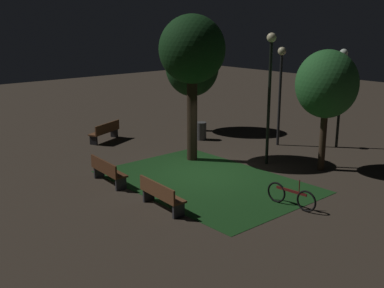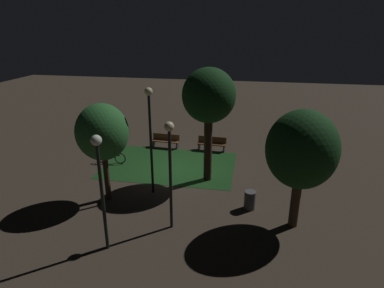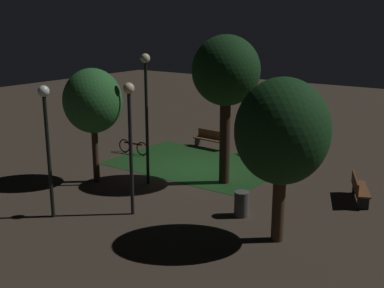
% 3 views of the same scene
% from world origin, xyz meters
% --- Properties ---
extents(ground_plane, '(60.00, 60.00, 0.00)m').
position_xyz_m(ground_plane, '(0.00, 0.00, 0.00)').
color(ground_plane, '#3D3328').
extents(grass_lawn, '(7.29, 4.97, 0.01)m').
position_xyz_m(grass_lawn, '(0.55, -0.41, 0.01)').
color(grass_lawn, '#194219').
rests_on(grass_lawn, ground).
extents(bench_corner, '(1.83, 0.60, 0.88)m').
position_xyz_m(bench_corner, '(-1.51, -3.14, 0.48)').
color(bench_corner, '#512D19').
rests_on(bench_corner, ground).
extents(bench_front_left, '(1.83, 0.60, 0.88)m').
position_xyz_m(bench_front_left, '(1.50, -3.14, 0.48)').
color(bench_front_left, brown).
rests_on(bench_front_left, ground).
extents(bench_near_trees, '(1.14, 1.85, 0.88)m').
position_xyz_m(bench_near_trees, '(-6.72, -0.08, 0.48)').
color(bench_near_trees, brown).
rests_on(bench_near_trees, ground).
extents(tree_tall_center, '(2.57, 2.57, 5.73)m').
position_xyz_m(tree_tall_center, '(-1.81, 0.99, 4.32)').
color(tree_tall_center, '#2D2116').
rests_on(tree_tall_center, ground).
extents(tree_near_wall, '(2.27, 2.27, 4.49)m').
position_xyz_m(tree_near_wall, '(2.40, 3.80, 3.22)').
color(tree_near_wall, '#38281C').
rests_on(tree_near_wall, ground).
extents(tree_left_canopy, '(2.66, 2.66, 4.77)m').
position_xyz_m(tree_left_canopy, '(-5.74, 4.43, 3.24)').
color(tree_left_canopy, '#423021').
rests_on(tree_left_canopy, ground).
extents(lamp_post_near_wall, '(0.36, 0.36, 4.31)m').
position_xyz_m(lamp_post_near_wall, '(0.97, 7.11, 2.95)').
color(lamp_post_near_wall, black).
rests_on(lamp_post_near_wall, ground).
extents(lamp_post_path_center, '(0.36, 0.36, 4.37)m').
position_xyz_m(lamp_post_path_center, '(-0.99, 5.43, 2.98)').
color(lamp_post_path_center, black).
rests_on(lamp_post_path_center, ground).
extents(lamp_post_plaza_east, '(0.36, 0.36, 5.04)m').
position_xyz_m(lamp_post_plaza_east, '(0.57, 2.81, 3.38)').
color(lamp_post_plaza_east, black).
rests_on(lamp_post_plaza_east, ground).
extents(trash_bin, '(0.50, 0.50, 0.83)m').
position_xyz_m(trash_bin, '(-4.01, 3.48, 0.42)').
color(trash_bin, '#4C4C4C').
rests_on(trash_bin, ground).
extents(bicycle, '(1.72, 0.18, 0.93)m').
position_xyz_m(bicycle, '(3.94, -0.05, 0.34)').
color(bicycle, black).
rests_on(bicycle, ground).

